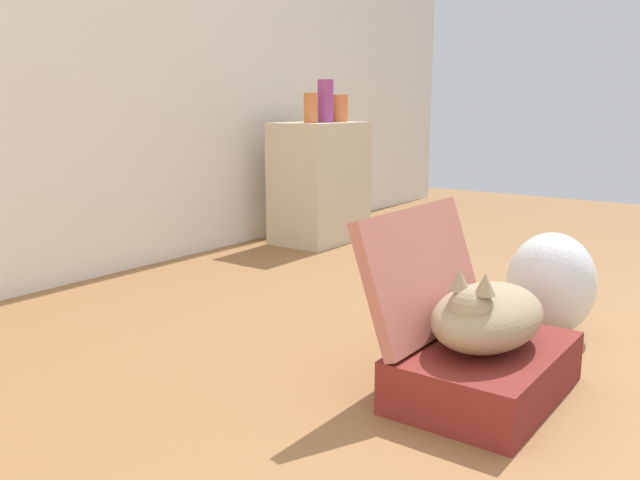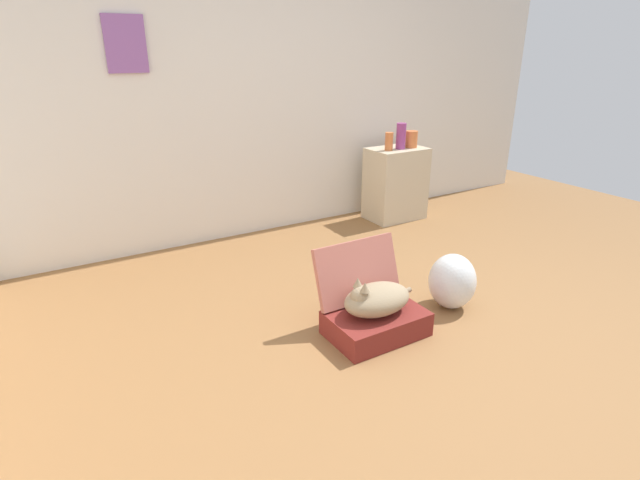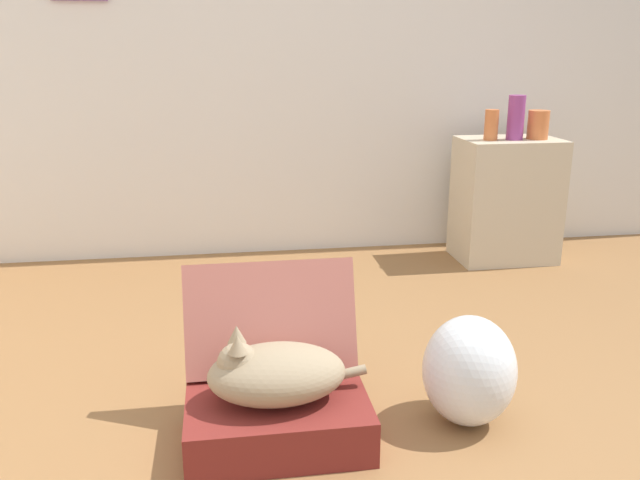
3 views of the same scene
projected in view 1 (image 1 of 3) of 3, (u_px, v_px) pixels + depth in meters
The scene contains 10 objects.
ground_plane at pixel (584, 367), 2.12m from camera, with size 7.68×7.68×0.00m, color olive.
wall_back at pixel (113, 0), 3.16m from camera, with size 6.40×0.15×2.60m.
suitcase_base at pixel (485, 371), 1.90m from camera, with size 0.57×0.38×0.15m, color maroon.
suitcase_lid at pixel (423, 271), 1.96m from camera, with size 0.57×0.38×0.04m, color #B26356.
cat at pixel (486, 315), 1.85m from camera, with size 0.51×0.28×0.24m.
plastic_bag_white at pixel (551, 284), 2.39m from camera, with size 0.31×0.31×0.37m, color silver.
side_table at pixel (320, 182), 3.99m from camera, with size 0.56×0.38×0.71m, color beige.
vase_tall at pixel (311, 108), 3.77m from camera, with size 0.08×0.08×0.17m, color #CC6B38.
vase_short at pixel (338, 108), 3.99m from camera, with size 0.12×0.12×0.16m, color #CC6B38.
vase_round at pixel (325, 101), 3.87m from camera, with size 0.09×0.09×0.24m, color #8C387A.
Camera 1 is at (-2.10, -0.50, 0.82)m, focal length 37.43 mm.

